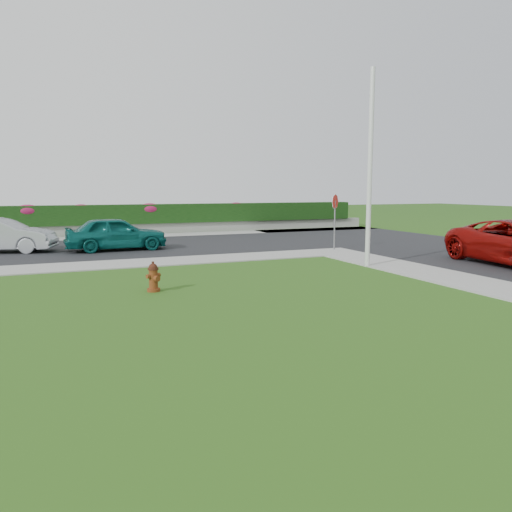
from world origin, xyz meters
name	(u,v)px	position (x,y,z in m)	size (l,w,h in m)	color
ground	(267,325)	(0.00, 0.00, 0.00)	(120.00, 120.00, 0.00)	black
street_far	(17,252)	(-5.00, 14.00, 0.02)	(26.00, 8.00, 0.04)	black
curb_corner	(333,252)	(7.00, 9.00, 0.02)	(2.00, 2.00, 0.04)	gray
sidewalk_beyond	(105,237)	(-1.00, 19.00, 0.02)	(34.00, 2.00, 0.04)	gray
retaining_wall	(102,230)	(-1.00, 20.50, 0.30)	(34.00, 0.40, 0.60)	gray
hedge	(101,215)	(-1.00, 20.60, 1.15)	(32.00, 0.90, 1.10)	black
fire_hydrant	(153,277)	(-1.38, 4.02, 0.37)	(0.40, 0.38, 0.77)	#4F240C
sedan_teal	(116,233)	(-1.15, 12.94, 0.74)	(1.66, 4.13, 1.41)	#0B5751
sedan_silver	(0,235)	(-5.57, 14.02, 0.73)	(1.46, 4.19, 1.38)	#ADB0B5
utility_pole	(370,169)	(6.07, 5.33, 3.24)	(0.16, 0.16, 6.47)	silver
stop_sign	(335,209)	(7.42, 9.60, 1.76)	(0.54, 0.39, 2.39)	slate
flower_clump_c	(28,211)	(-4.71, 20.50, 1.44)	(1.29, 0.83, 0.65)	#AA1D57
flower_clump_d	(81,209)	(-2.03, 20.50, 1.49)	(1.04, 0.67, 0.52)	#AA1D57
flower_clump_e	(149,209)	(1.71, 20.50, 1.44)	(1.31, 0.84, 0.66)	#AA1D57
flower_clump_f	(236,207)	(7.06, 20.50, 1.49)	(1.04, 0.67, 0.52)	#AA1D57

